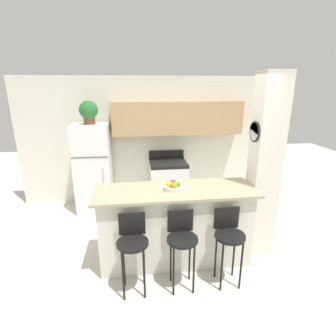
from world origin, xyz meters
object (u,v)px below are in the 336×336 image
Objects in this scene: refrigerator at (94,168)px; bar_stool_right at (229,236)px; potted_plant_on_fridge at (89,111)px; fruit_bowl at (174,186)px; stove_range at (168,183)px; bar_stool_mid at (182,239)px; bar_stool_left at (133,243)px.

refrigerator is 1.75× the size of bar_stool_right.
potted_plant_on_fridge reaches higher than fruit_bowl.
stove_range is (1.46, 0.02, -0.38)m from refrigerator.
fruit_bowl is at bearing 92.91° from bar_stool_mid.
bar_stool_left is 0.57m from bar_stool_mid.
potted_plant_on_fridge reaches higher than stove_range.
refrigerator is at bearing 128.98° from bar_stool_right.
fruit_bowl is at bearing 140.08° from bar_stool_right.
bar_stool_mid is 2.96m from potted_plant_on_fridge.
bar_stool_left is 1.00× the size of bar_stool_mid.
refrigerator is at bearing 119.38° from bar_stool_mid.
bar_stool_left is 3.67× the size of fruit_bowl.
bar_stool_left is at bearing 180.00° from bar_stool_right.
bar_stool_left is 1.15m from bar_stool_right.
potted_plant_on_fridge is 2.38m from fruit_bowl.
fruit_bowl is at bearing -54.88° from refrigerator.
bar_stool_mid is at bearing -60.62° from refrigerator.
bar_stool_left is (-0.72, -2.35, 0.18)m from stove_range.
potted_plant_on_fridge is at bearing 116.50° from refrigerator.
bar_stool_left is at bearing -72.41° from refrigerator.
bar_stool_right is at bearing -79.65° from stove_range.
potted_plant_on_fridge reaches higher than bar_stool_mid.
potted_plant_on_fridge is (-0.00, 0.00, 1.08)m from refrigerator.
bar_stool_right is at bearing -51.02° from refrigerator.
refrigerator is 1.75× the size of bar_stool_mid.
fruit_bowl is (-0.60, 0.50, 0.47)m from bar_stool_right.
bar_stool_right is 2.27× the size of potted_plant_on_fridge.
refrigerator is 2.68m from bar_stool_mid.
refrigerator is 3.98× the size of potted_plant_on_fridge.
potted_plant_on_fridge is at bearing -179.20° from stove_range.
bar_stool_mid is (0.57, 0.00, 0.00)m from bar_stool_left.
bar_stool_left is 2.27× the size of potted_plant_on_fridge.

